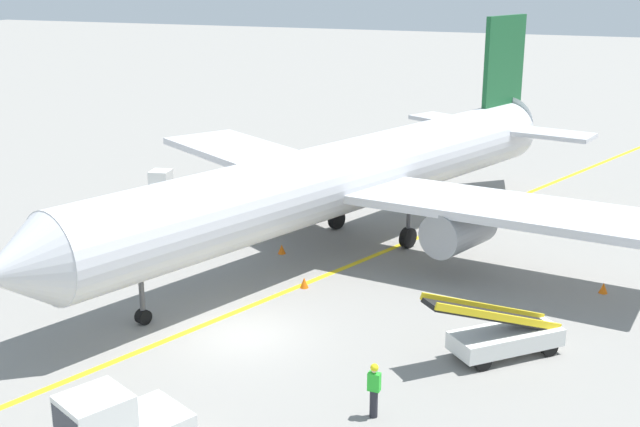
% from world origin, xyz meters
% --- Properties ---
extents(ground_plane, '(300.00, 300.00, 0.00)m').
position_xyz_m(ground_plane, '(0.00, 0.00, 0.00)').
color(ground_plane, gray).
extents(taxi_line_yellow, '(26.54, 75.67, 0.01)m').
position_xyz_m(taxi_line_yellow, '(-0.11, 5.00, 0.00)').
color(taxi_line_yellow, yellow).
rests_on(taxi_line_yellow, ground).
extents(airliner, '(27.57, 34.30, 10.10)m').
position_xyz_m(airliner, '(0.06, 10.84, 3.42)').
color(airliner, silver).
rests_on(airliner, ground).
extents(baggage_tug_near_wing, '(1.73, 2.60, 2.10)m').
position_xyz_m(baggage_tug_near_wing, '(-11.68, 12.47, 0.93)').
color(baggage_tug_near_wing, silver).
rests_on(baggage_tug_near_wing, ground).
extents(belt_loader_forward_hold, '(4.39, 4.45, 2.59)m').
position_xyz_m(belt_loader_forward_hold, '(8.77, 1.93, 0.78)').
color(belt_loader_forward_hold, silver).
rests_on(belt_loader_forward_hold, ground).
extents(ground_crew_marshaller, '(0.36, 0.24, 1.70)m').
position_xyz_m(ground_crew_marshaller, '(6.04, -3.44, 0.91)').
color(ground_crew_marshaller, '#26262D').
rests_on(ground_crew_marshaller, ground).
extents(safety_cone_nose_left, '(0.36, 0.36, 0.44)m').
position_xyz_m(safety_cone_nose_left, '(-11.77, 10.12, 0.22)').
color(safety_cone_nose_left, orange).
rests_on(safety_cone_nose_left, ground).
extents(safety_cone_nose_right, '(0.36, 0.36, 0.44)m').
position_xyz_m(safety_cone_nose_right, '(11.53, 9.09, 0.22)').
color(safety_cone_nose_right, orange).
rests_on(safety_cone_nose_right, ground).
extents(safety_cone_wingtip_left, '(0.36, 0.36, 0.44)m').
position_xyz_m(safety_cone_wingtip_left, '(0.16, 4.98, 0.22)').
color(safety_cone_wingtip_left, orange).
rests_on(safety_cone_wingtip_left, ground).
extents(safety_cone_wingtip_right, '(0.36, 0.36, 0.44)m').
position_xyz_m(safety_cone_wingtip_right, '(-2.47, 8.43, 0.22)').
color(safety_cone_wingtip_right, orange).
rests_on(safety_cone_wingtip_right, ground).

